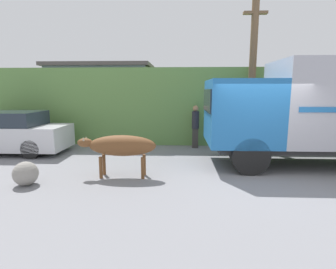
# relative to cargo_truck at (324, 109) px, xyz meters

# --- Properties ---
(ground_plane) EXTENTS (60.00, 60.00, 0.00)m
(ground_plane) POSITION_rel_cargo_truck_xyz_m (-2.18, -1.13, -1.78)
(ground_plane) COLOR gray
(hillside_embankment) EXTENTS (32.00, 6.65, 3.26)m
(hillside_embankment) POSITION_rel_cargo_truck_xyz_m (-2.18, 6.15, -0.15)
(hillside_embankment) COLOR #608C47
(hillside_embankment) RESTS_ON ground_plane
(building_backdrop) EXTENTS (4.72, 2.70, 3.53)m
(building_backdrop) POSITION_rel_cargo_truck_xyz_m (-8.07, 4.26, -0.00)
(building_backdrop) COLOR #99ADB7
(building_backdrop) RESTS_ON ground_plane
(cargo_truck) EXTENTS (6.78, 2.36, 3.21)m
(cargo_truck) POSITION_rel_cargo_truck_xyz_m (0.00, 0.00, 0.00)
(cargo_truck) COLOR #2D2D2D
(cargo_truck) RESTS_ON ground_plane
(brown_cow) EXTENTS (2.13, 0.56, 1.15)m
(brown_cow) POSITION_rel_cargo_truck_xyz_m (-5.96, -1.34, -0.93)
(brown_cow) COLOR brown
(brown_cow) RESTS_ON ground_plane
(parked_suv) EXTENTS (4.69, 1.74, 1.56)m
(parked_suv) POSITION_rel_cargo_truck_xyz_m (-10.93, 1.17, -1.02)
(parked_suv) COLOR silver
(parked_suv) RESTS_ON ground_plane
(pedestrian_on_hill) EXTENTS (0.29, 0.29, 1.73)m
(pedestrian_on_hill) POSITION_rel_cargo_truck_xyz_m (-3.75, 2.39, -0.81)
(pedestrian_on_hill) COLOR #38332D
(pedestrian_on_hill) RESTS_ON ground_plane
(utility_pole) EXTENTS (0.90, 0.28, 5.94)m
(utility_pole) POSITION_rel_cargo_truck_xyz_m (-1.55, 2.52, 1.28)
(utility_pole) COLOR brown
(utility_pole) RESTS_ON ground_plane
(roadside_rock) EXTENTS (0.60, 0.60, 0.60)m
(roadside_rock) POSITION_rel_cargo_truck_xyz_m (-8.18, -2.10, -1.48)
(roadside_rock) COLOR gray
(roadside_rock) RESTS_ON ground_plane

